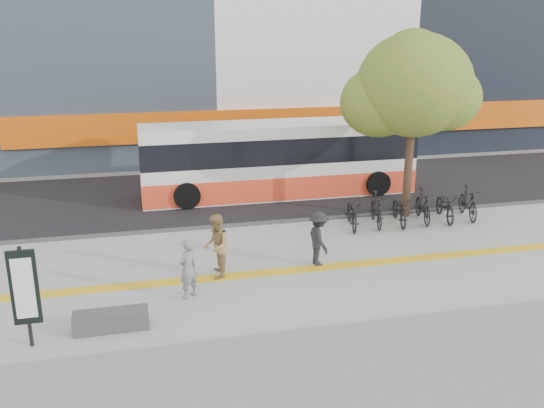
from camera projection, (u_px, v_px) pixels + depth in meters
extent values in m
plane|color=slate|center=(222.00, 297.00, 14.43)|extent=(120.00, 120.00, 0.00)
cube|color=gray|center=(213.00, 272.00, 15.82)|extent=(40.00, 7.00, 0.08)
cube|color=gold|center=(216.00, 278.00, 15.34)|extent=(40.00, 0.45, 0.01)
cube|color=black|center=(187.00, 197.00, 22.80)|extent=(40.00, 8.00, 0.06)
cube|color=#363639|center=(199.00, 229.00, 19.06)|extent=(40.00, 0.25, 0.14)
cube|color=#E0590C|center=(217.00, 125.00, 27.36)|extent=(19.00, 0.50, 1.40)
cube|color=#363639|center=(111.00, 320.00, 12.65)|extent=(1.60, 0.45, 0.45)
cylinder|color=black|center=(26.00, 297.00, 11.76)|extent=(0.08, 0.08, 2.20)
cube|color=black|center=(24.00, 288.00, 11.69)|extent=(0.55, 0.08, 1.60)
cube|color=white|center=(24.00, 289.00, 11.65)|extent=(0.40, 0.02, 1.30)
cylinder|color=#3B251B|center=(408.00, 171.00, 19.92)|extent=(0.28, 0.28, 3.20)
ellipsoid|color=#426120|center=(414.00, 85.00, 19.06)|extent=(3.80, 3.80, 3.42)
ellipsoid|color=#426120|center=(379.00, 102.00, 19.48)|extent=(2.60, 2.60, 2.34)
ellipsoid|color=#426120|center=(444.00, 98.00, 19.01)|extent=(2.40, 2.40, 2.16)
ellipsoid|color=#426120|center=(413.00, 58.00, 19.64)|extent=(2.20, 2.20, 1.98)
cube|color=white|center=(279.00, 159.00, 22.71)|extent=(10.62, 2.21, 2.83)
cube|color=#F24726|center=(279.00, 182.00, 22.98)|extent=(10.64, 2.23, 0.89)
cube|color=black|center=(279.00, 147.00, 22.57)|extent=(10.64, 2.23, 0.97)
cylinder|color=black|center=(187.00, 196.00, 21.12)|extent=(0.97, 0.31, 0.97)
cylinder|color=black|center=(182.00, 181.00, 23.18)|extent=(0.97, 0.31, 0.97)
cylinder|color=black|center=(378.00, 183.00, 22.78)|extent=(0.97, 0.31, 0.97)
cylinder|color=black|center=(357.00, 170.00, 24.84)|extent=(0.97, 0.31, 0.97)
imported|color=black|center=(352.00, 213.00, 19.09)|extent=(1.06, 1.98, 0.99)
imported|color=black|center=(376.00, 209.00, 19.26)|extent=(0.91, 1.90, 1.10)
imported|color=black|center=(400.00, 209.00, 19.46)|extent=(1.06, 1.98, 0.99)
imported|color=black|center=(423.00, 206.00, 19.64)|extent=(0.91, 1.90, 1.10)
imported|color=black|center=(446.00, 206.00, 19.84)|extent=(1.06, 1.98, 0.99)
imported|color=black|center=(468.00, 203.00, 20.01)|extent=(0.91, 1.90, 1.10)
imported|color=black|center=(188.00, 269.00, 14.03)|extent=(0.66, 0.62, 1.51)
imported|color=#987648|center=(216.00, 246.00, 15.19)|extent=(0.77, 0.92, 1.71)
imported|color=black|center=(319.00, 239.00, 15.99)|extent=(0.64, 1.03, 1.53)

